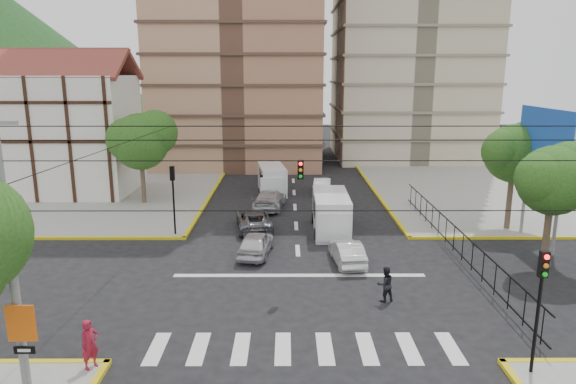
{
  "coord_description": "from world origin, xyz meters",
  "views": [
    {
      "loc": [
        -0.66,
        -23.64,
        10.24
      ],
      "look_at": [
        -0.58,
        3.07,
        4.0
      ],
      "focal_mm": 32.0,
      "sensor_mm": 36.0,
      "label": 1
    }
  ],
  "objects_px": {
    "van_right_lane": "(331,215)",
    "pedestrian_sw_corner": "(90,344)",
    "traffic_light_se": "(540,292)",
    "district_sign": "(22,332)",
    "traffic_light_nw": "(173,189)",
    "car_white_front_right": "(347,252)",
    "car_silver_front_left": "(256,243)",
    "pedestrian_crosswalk": "(385,284)",
    "van_left_lane": "(272,180)"
  },
  "relations": [
    {
      "from": "van_right_lane",
      "to": "pedestrian_crosswalk",
      "type": "bearing_deg",
      "value": -80.56
    },
    {
      "from": "traffic_light_nw",
      "to": "car_silver_front_left",
      "type": "distance_m",
      "value": 6.87
    },
    {
      "from": "car_silver_front_left",
      "to": "pedestrian_sw_corner",
      "type": "relative_size",
      "value": 2.28
    },
    {
      "from": "traffic_light_nw",
      "to": "district_sign",
      "type": "distance_m",
      "value": 17.08
    },
    {
      "from": "traffic_light_nw",
      "to": "car_white_front_right",
      "type": "relative_size",
      "value": 1.11
    },
    {
      "from": "traffic_light_nw",
      "to": "van_left_lane",
      "type": "height_order",
      "value": "traffic_light_nw"
    },
    {
      "from": "pedestrian_sw_corner",
      "to": "pedestrian_crosswalk",
      "type": "xyz_separation_m",
      "value": [
        11.34,
        5.65,
        -0.21
      ]
    },
    {
      "from": "car_silver_front_left",
      "to": "traffic_light_se",
      "type": "bearing_deg",
      "value": 137.81
    },
    {
      "from": "traffic_light_se",
      "to": "district_sign",
      "type": "distance_m",
      "value": 16.68
    },
    {
      "from": "district_sign",
      "to": "traffic_light_se",
      "type": "bearing_deg",
      "value": 4.95
    },
    {
      "from": "car_white_front_right",
      "to": "van_left_lane",
      "type": "bearing_deg",
      "value": -80.69
    },
    {
      "from": "traffic_light_se",
      "to": "traffic_light_nw",
      "type": "bearing_deg",
      "value": 135.0
    },
    {
      "from": "district_sign",
      "to": "van_right_lane",
      "type": "distance_m",
      "value": 20.9
    },
    {
      "from": "pedestrian_sw_corner",
      "to": "traffic_light_nw",
      "type": "bearing_deg",
      "value": 39.6
    },
    {
      "from": "van_right_lane",
      "to": "car_silver_front_left",
      "type": "relative_size",
      "value": 1.38
    },
    {
      "from": "van_right_lane",
      "to": "pedestrian_crosswalk",
      "type": "xyz_separation_m",
      "value": [
        1.58,
        -10.3,
        -0.4
      ]
    },
    {
      "from": "van_right_lane",
      "to": "pedestrian_sw_corner",
      "type": "distance_m",
      "value": 18.7
    },
    {
      "from": "van_left_lane",
      "to": "district_sign",
      "type": "bearing_deg",
      "value": -111.27
    },
    {
      "from": "district_sign",
      "to": "car_silver_front_left",
      "type": "distance_m",
      "value": 15.06
    },
    {
      "from": "car_silver_front_left",
      "to": "car_white_front_right",
      "type": "relative_size",
      "value": 1.03
    },
    {
      "from": "car_silver_front_left",
      "to": "pedestrian_crosswalk",
      "type": "relative_size",
      "value": 2.45
    },
    {
      "from": "traffic_light_se",
      "to": "traffic_light_nw",
      "type": "xyz_separation_m",
      "value": [
        -15.6,
        15.6,
        0.0
      ]
    },
    {
      "from": "traffic_light_se",
      "to": "van_right_lane",
      "type": "xyz_separation_m",
      "value": [
        -5.54,
        16.25,
        -1.88
      ]
    },
    {
      "from": "traffic_light_nw",
      "to": "pedestrian_crosswalk",
      "type": "relative_size",
      "value": 2.64
    },
    {
      "from": "van_right_lane",
      "to": "van_left_lane",
      "type": "height_order",
      "value": "van_right_lane"
    },
    {
      "from": "traffic_light_se",
      "to": "district_sign",
      "type": "bearing_deg",
      "value": -175.05
    },
    {
      "from": "traffic_light_se",
      "to": "van_right_lane",
      "type": "relative_size",
      "value": 0.78
    },
    {
      "from": "car_white_front_right",
      "to": "pedestrian_sw_corner",
      "type": "bearing_deg",
      "value": 39.91
    },
    {
      "from": "traffic_light_nw",
      "to": "pedestrian_crosswalk",
      "type": "height_order",
      "value": "traffic_light_nw"
    },
    {
      "from": "traffic_light_nw",
      "to": "van_right_lane",
      "type": "bearing_deg",
      "value": 3.71
    },
    {
      "from": "car_silver_front_left",
      "to": "car_white_front_right",
      "type": "xyz_separation_m",
      "value": [
        5.07,
        -1.37,
        -0.04
      ]
    },
    {
      "from": "traffic_light_nw",
      "to": "car_white_front_right",
      "type": "height_order",
      "value": "traffic_light_nw"
    },
    {
      "from": "car_silver_front_left",
      "to": "traffic_light_nw",
      "type": "bearing_deg",
      "value": -25.44
    },
    {
      "from": "traffic_light_se",
      "to": "car_white_front_right",
      "type": "relative_size",
      "value": 1.11
    },
    {
      "from": "traffic_light_se",
      "to": "district_sign",
      "type": "xyz_separation_m",
      "value": [
        -16.6,
        -1.44,
        -0.66
      ]
    },
    {
      "from": "traffic_light_nw",
      "to": "traffic_light_se",
      "type": "bearing_deg",
      "value": -45.0
    },
    {
      "from": "van_right_lane",
      "to": "van_left_lane",
      "type": "xyz_separation_m",
      "value": [
        -4.18,
        11.43,
        -0.09
      ]
    },
    {
      "from": "traffic_light_se",
      "to": "car_white_front_right",
      "type": "distance_m",
      "value": 12.14
    },
    {
      "from": "traffic_light_se",
      "to": "van_left_lane",
      "type": "xyz_separation_m",
      "value": [
        -9.73,
        27.68,
        -1.97
      ]
    },
    {
      "from": "pedestrian_sw_corner",
      "to": "traffic_light_se",
      "type": "bearing_deg",
      "value": -52.64
    },
    {
      "from": "traffic_light_se",
      "to": "car_white_front_right",
      "type": "xyz_separation_m",
      "value": [
        -5.14,
        10.72,
        -2.46
      ]
    },
    {
      "from": "car_white_front_right",
      "to": "pedestrian_sw_corner",
      "type": "relative_size",
      "value": 2.22
    },
    {
      "from": "district_sign",
      "to": "van_right_lane",
      "type": "xyz_separation_m",
      "value": [
        11.06,
        17.69,
        -1.22
      ]
    },
    {
      "from": "car_silver_front_left",
      "to": "district_sign",
      "type": "bearing_deg",
      "value": 72.34
    },
    {
      "from": "traffic_light_nw",
      "to": "car_silver_front_left",
      "type": "xyz_separation_m",
      "value": [
        5.39,
        -3.51,
        -2.42
      ]
    },
    {
      "from": "traffic_light_se",
      "to": "district_sign",
      "type": "height_order",
      "value": "traffic_light_se"
    },
    {
      "from": "district_sign",
      "to": "pedestrian_crosswalk",
      "type": "bearing_deg",
      "value": 30.31
    },
    {
      "from": "traffic_light_se",
      "to": "car_white_front_right",
      "type": "height_order",
      "value": "traffic_light_se"
    },
    {
      "from": "district_sign",
      "to": "pedestrian_crosswalk",
      "type": "height_order",
      "value": "district_sign"
    },
    {
      "from": "van_left_lane",
      "to": "van_right_lane",
      "type": "bearing_deg",
      "value": -77.89
    }
  ]
}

